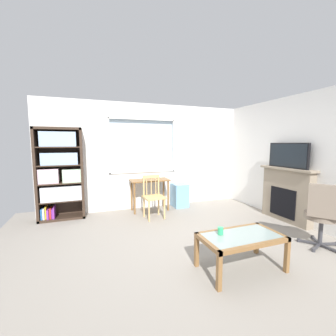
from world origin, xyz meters
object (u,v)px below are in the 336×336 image
(desk_under_window, at_px, (150,185))
(sippy_cup, at_px, (220,231))
(fireplace, at_px, (286,194))
(bookshelf, at_px, (60,172))
(coffee_table, at_px, (241,240))
(office_chair, at_px, (323,213))
(plastic_drawer_unit, at_px, (180,195))
(wooden_chair, at_px, (153,196))
(tv, at_px, (288,155))

(desk_under_window, relative_size, sippy_cup, 10.02)
(fireplace, bearing_deg, bookshelf, 157.83)
(bookshelf, height_order, fireplace, bookshelf)
(fireplace, distance_m, coffee_table, 2.31)
(fireplace, distance_m, office_chair, 1.21)
(desk_under_window, distance_m, plastic_drawer_unit, 0.85)
(sippy_cup, bearing_deg, plastic_drawer_unit, 76.94)
(plastic_drawer_unit, relative_size, office_chair, 0.58)
(plastic_drawer_unit, distance_m, coffee_table, 2.84)
(wooden_chair, height_order, sippy_cup, wooden_chair)
(bookshelf, xyz_separation_m, sippy_cup, (2.06, -2.76, -0.51))
(fireplace, xyz_separation_m, coffee_table, (-2.02, -1.12, -0.17))
(bookshelf, relative_size, fireplace, 1.62)
(tv, height_order, coffee_table, tv)
(wooden_chair, bearing_deg, fireplace, -24.58)
(bookshelf, bearing_deg, wooden_chair, -18.76)
(bookshelf, relative_size, coffee_table, 1.86)
(fireplace, xyz_separation_m, office_chair, (-0.52, -1.09, 0.00))
(office_chair, bearing_deg, desk_under_window, 124.62)
(bookshelf, distance_m, coffee_table, 3.72)
(bookshelf, distance_m, tv, 4.64)
(fireplace, bearing_deg, coffee_table, -151.04)
(wooden_chair, bearing_deg, office_chair, -48.63)
(bookshelf, xyz_separation_m, office_chair, (3.78, -2.84, -0.44))
(plastic_drawer_unit, bearing_deg, wooden_chair, -146.72)
(desk_under_window, height_order, coffee_table, desk_under_window)
(fireplace, distance_m, sippy_cup, 2.46)
(bookshelf, height_order, office_chair, bookshelf)
(wooden_chair, relative_size, plastic_drawer_unit, 1.57)
(office_chair, relative_size, coffee_table, 0.98)
(desk_under_window, xyz_separation_m, sippy_cup, (0.16, -2.65, -0.11))
(bookshelf, height_order, tv, bookshelf)
(fireplace, height_order, office_chair, fireplace)
(wooden_chair, bearing_deg, sippy_cup, -83.81)
(plastic_drawer_unit, xyz_separation_m, fireplace, (1.62, -1.70, 0.26))
(tv, distance_m, sippy_cup, 2.59)
(coffee_table, bearing_deg, tv, 29.18)
(wooden_chair, xyz_separation_m, plastic_drawer_unit, (0.86, 0.56, -0.18))
(tv, height_order, office_chair, tv)
(bookshelf, xyz_separation_m, desk_under_window, (1.89, -0.11, -0.39))
(plastic_drawer_unit, bearing_deg, tv, -46.66)
(wooden_chair, bearing_deg, coffee_table, -78.38)
(wooden_chair, relative_size, office_chair, 0.90)
(plastic_drawer_unit, relative_size, sippy_cup, 6.39)
(fireplace, distance_m, tv, 0.79)
(plastic_drawer_unit, distance_m, office_chair, 3.01)
(sippy_cup, bearing_deg, office_chair, -2.81)
(plastic_drawer_unit, bearing_deg, office_chair, -68.48)
(fireplace, relative_size, sippy_cup, 13.06)
(sippy_cup, bearing_deg, bookshelf, 126.70)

